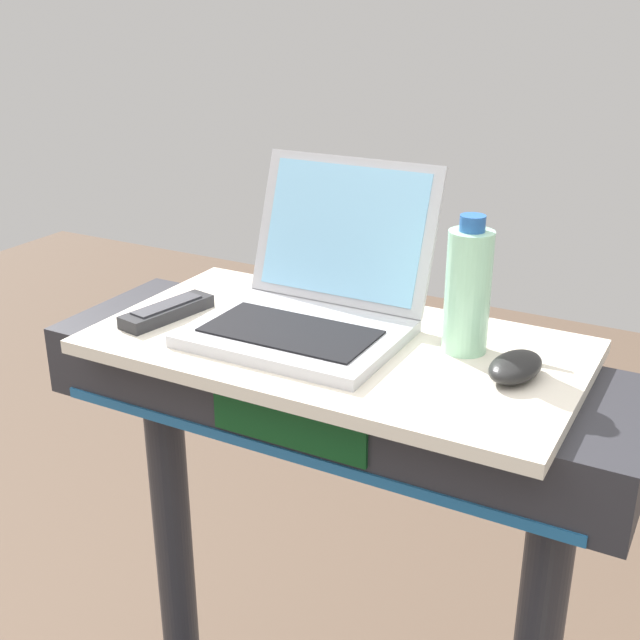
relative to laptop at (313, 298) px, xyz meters
name	(u,v)px	position (x,y,z in m)	size (l,w,h in m)	color
desk_board	(336,346)	(0.05, -0.03, -0.06)	(0.71, 0.39, 0.02)	beige
laptop	(313,298)	(0.00, 0.00, 0.00)	(0.30, 0.31, 0.24)	#B7B7BC
computer_mouse	(515,367)	(0.32, -0.03, -0.03)	(0.06, 0.10, 0.03)	black
water_bottle	(468,290)	(0.23, 0.03, 0.04)	(0.06, 0.06, 0.20)	#9EDBB2
tv_remote	(167,311)	(-0.22, -0.07, -0.04)	(0.08, 0.17, 0.02)	#232326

